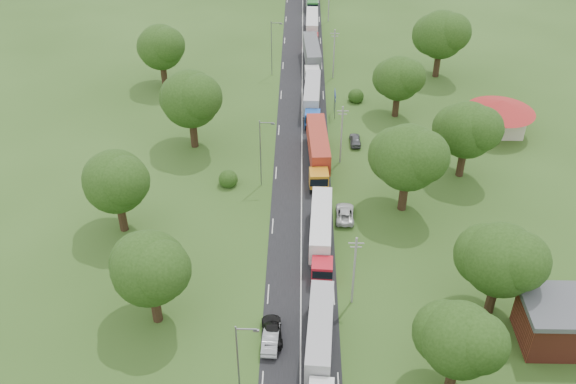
{
  "coord_description": "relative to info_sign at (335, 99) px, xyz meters",
  "views": [
    {
      "loc": [
        -0.36,
        -56.77,
        50.0
      ],
      "look_at": [
        -1.74,
        9.21,
        3.0
      ],
      "focal_mm": 40.0,
      "sensor_mm": 36.0,
      "label": 1
    }
  ],
  "objects": [
    {
      "name": "tree_11",
      "position": [
        -27.21,
        -29.84,
        4.22
      ],
      "size": [
        8.8,
        8.8,
        11.07
      ],
      "color": "#382616",
      "rests_on": "ground"
    },
    {
      "name": "lamp_1",
      "position": [
        -10.55,
        -20.0,
        2.55
      ],
      "size": [
        2.03,
        0.22,
        10.0
      ],
      "color": "slate",
      "rests_on": "ground"
    },
    {
      "name": "pole_3",
      "position": [
        0.3,
        14.0,
        1.68
      ],
      "size": [
        1.6,
        0.24,
        9.0
      ],
      "color": "gray",
      "rests_on": "ground"
    },
    {
      "name": "pole_1",
      "position": [
        0.3,
        -42.0,
        1.68
      ],
      "size": [
        1.6,
        0.24,
        9.0
      ],
      "color": "gray",
      "rests_on": "ground"
    },
    {
      "name": "car_verge_near",
      "position": [
        0.3,
        -27.07,
        -2.33
      ],
      "size": [
        2.44,
        4.95,
        1.35
      ],
      "primitive_type": "imported",
      "rotation": [
        0.0,
        0.0,
        3.1
      ],
      "color": "silver",
      "rests_on": "ground"
    },
    {
      "name": "truck_4",
      "position": [
        -3.48,
        18.28,
        -0.79
      ],
      "size": [
        3.33,
        15.11,
        4.17
      ],
      "color": "silver",
      "rests_on": "ground"
    },
    {
      "name": "ground",
      "position": [
        -5.2,
        -35.0,
        -3.0
      ],
      "size": [
        260.0,
        260.0,
        0.0
      ],
      "primitive_type": "plane",
      "color": "#2A4617",
      "rests_on": "ground"
    },
    {
      "name": "pole_2",
      "position": [
        0.3,
        -14.0,
        1.68
      ],
      "size": [
        1.6,
        0.24,
        9.0
      ],
      "color": "gray",
      "rests_on": "ground"
    },
    {
      "name": "tree_3",
      "position": [
        14.79,
        -42.84,
        4.22
      ],
      "size": [
        8.8,
        8.8,
        11.07
      ],
      "color": "#382616",
      "rests_on": "ground"
    },
    {
      "name": "car_lane_rear",
      "position": [
        -8.12,
        -47.0,
        -2.28
      ],
      "size": [
        2.5,
        5.14,
        1.44
      ],
      "primitive_type": "imported",
      "rotation": [
        0.0,
        0.0,
        3.24
      ],
      "color": "black",
      "rests_on": "ground"
    },
    {
      "name": "truck_2",
      "position": [
        -2.91,
        -14.41,
        -0.77
      ],
      "size": [
        3.29,
        15.25,
        4.21
      ],
      "color": "#C27A16",
      "rests_on": "ground"
    },
    {
      "name": "house_cream",
      "position": [
        24.8,
        -5.0,
        0.64
      ],
      "size": [
        10.08,
        10.08,
        5.8
      ],
      "color": "beige",
      "rests_on": "ground"
    },
    {
      "name": "road",
      "position": [
        -5.2,
        -15.0,
        -3.0
      ],
      "size": [
        8.0,
        200.0,
        0.04
      ],
      "primitive_type": "cube",
      "color": "black",
      "rests_on": "ground"
    },
    {
      "name": "truck_1",
      "position": [
        -2.88,
        -32.61,
        -0.92
      ],
      "size": [
        2.96,
        14.18,
        3.92
      ],
      "color": "red",
      "rests_on": "ground"
    },
    {
      "name": "tree_13",
      "position": [
        -29.21,
        10.16,
        4.22
      ],
      "size": [
        8.8,
        8.8,
        11.07
      ],
      "color": "#382616",
      "rests_on": "ground"
    },
    {
      "name": "info_sign",
      "position": [
        0.0,
        0.0,
        0.0
      ],
      "size": [
        0.12,
        3.1,
        4.1
      ],
      "color": "slate",
      "rests_on": "ground"
    },
    {
      "name": "tree_6",
      "position": [
        9.79,
        0.14,
        3.59
      ],
      "size": [
        8.0,
        8.0,
        10.1
      ],
      "color": "#382616",
      "rests_on": "ground"
    },
    {
      "name": "truck_5",
      "position": [
        -3.29,
        33.85,
        -0.99
      ],
      "size": [
        2.51,
        13.7,
        3.79
      ],
      "color": "maroon",
      "rests_on": "ground"
    },
    {
      "name": "tree_7",
      "position": [
        18.79,
        15.17,
        4.85
      ],
      "size": [
        9.6,
        9.6,
        12.05
      ],
      "color": "#382616",
      "rests_on": "ground"
    },
    {
      "name": "tree_12",
      "position": [
        -21.21,
        -9.83,
        4.85
      ],
      "size": [
        9.6,
        9.6,
        12.05
      ],
      "color": "#382616",
      "rests_on": "ground"
    },
    {
      "name": "house_brick",
      "position": [
        20.8,
        -47.0,
        -0.35
      ],
      "size": [
        8.6,
        6.6,
        5.2
      ],
      "color": "maroon",
      "rests_on": "ground"
    },
    {
      "name": "truck_3",
      "position": [
        -3.59,
        2.05,
        -0.91
      ],
      "size": [
        2.95,
        14.26,
        3.94
      ],
      "color": "#1D51AE",
      "rests_on": "ground"
    },
    {
      "name": "tree_5",
      "position": [
        16.79,
        -16.84,
        4.22
      ],
      "size": [
        8.8,
        8.8,
        11.07
      ],
      "color": "#382616",
      "rests_on": "ground"
    },
    {
      "name": "lamp_0",
      "position": [
        -10.55,
        -55.0,
        2.55
      ],
      "size": [
        2.03,
        0.22,
        10.0
      ],
      "color": "slate",
      "rests_on": "ground"
    },
    {
      "name": "lamp_2",
      "position": [
        -10.55,
        15.0,
        2.55
      ],
      "size": [
        2.03,
        0.22,
        10.0
      ],
      "color": "slate",
      "rests_on": "ground"
    },
    {
      "name": "car_verge_far",
      "position": [
        2.8,
        -8.84,
        -2.33
      ],
      "size": [
        1.62,
        3.95,
        1.34
      ],
      "primitive_type": "imported",
      "rotation": [
        0.0,
        0.0,
        3.15
      ],
      "color": "#4C4F53",
      "rests_on": "ground"
    },
    {
      "name": "tree_2",
      "position": [
        8.79,
        -52.86,
        3.59
      ],
      "size": [
        8.0,
        8.0,
        10.1
      ],
      "color": "#382616",
      "rests_on": "ground"
    },
    {
      "name": "truck_0",
      "position": [
        -3.33,
        -49.31,
        -0.97
      ],
      "size": [
        3.11,
        13.88,
        3.83
      ],
      "color": "silver",
      "rests_on": "ground"
    },
    {
      "name": "pole_4",
      "position": [
        0.3,
        42.0,
        1.68
      ],
      "size": [
        1.6,
        0.24,
        9.0
      ],
      "color": "gray",
      "rests_on": "ground"
    },
    {
      "name": "tree_10",
      "position": [
        -20.21,
        -44.84,
        4.22
      ],
      "size": [
        8.8,
        8.8,
        11.07
      ],
      "color": "#382616",
      "rests_on": "ground"
    },
    {
      "name": "car_lane_mid",
      "position": [
        -8.2,
        -48.0,
        -2.25
      ],
      "size": [
        1.82,
        4.64,
        1.51
      ],
      "primitive_type": "imported",
      "rotation": [
        0.0,
        0.0,
        3.09
      ],
      "color": "#9EA0A6",
      "rests_on": "ground"
    },
    {
      "name": "tree_4",
      "position": [
        7.79,
        -24.83,
        4.85
      ],
      "size": [
        9.6,
        9.6,
        12.05
      ],
      "color": "#382616",
      "rests_on": "ground"
    }
  ]
}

